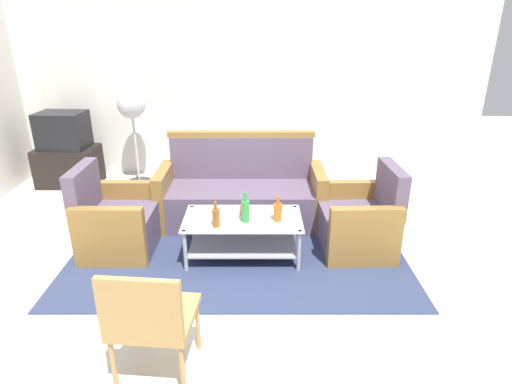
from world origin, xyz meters
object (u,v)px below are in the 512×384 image
Objects in this scene: coffee_table at (243,231)px; television at (63,130)px; armchair_right at (360,222)px; bottle_orange at (278,211)px; pedestal_fan at (132,110)px; bottle_brown at (216,217)px; armchair_left at (117,222)px; couch at (241,195)px; tv_stand at (70,166)px; bottle_green at (246,211)px; cup at (245,210)px; wicker_chair at (150,316)px.

coffee_table is 1.76× the size of television.
armchair_right is 0.87m from bottle_orange.
television reaches higher than armchair_right.
bottle_brown is at bearing -59.61° from pedestal_fan.
bottle_brown is at bearing 72.40° from armchair_left.
pedestal_fan is (0.93, 0.05, 0.25)m from television.
couch is 7.58× the size of bottle_orange.
tv_stand is (-2.76, 2.01, -0.24)m from bottle_orange.
bottle_orange is at bearing 113.35° from couch.
armchair_left is 1.31m from bottle_green.
bottle_orange is 3.43m from television.
cup is (0.01, 0.07, 0.19)m from coffee_table.
bottle_green is at bearing 99.71° from armchair_right.
tv_stand is at bearing 141.30° from coffee_table.
couch reaches higher than tv_stand.
armchair_left is 2.17m from tv_stand.
television reaches higher than coffee_table.
bottle_brown is 3.08m from television.
cup is (1.25, -0.08, 0.17)m from armchair_left.
bottle_brown is 3.08m from tv_stand.
coffee_table is 0.87× the size of pedestal_fan.
armchair_right is at bearing 50.76° from wicker_chair.
pedestal_fan is (-1.83, 2.06, 0.51)m from bottle_orange.
television reaches higher than cup.
bottle_brown is (-1.37, -0.33, 0.21)m from armchair_right.
armchair_left is 8.50× the size of cup.
tv_stand is at bearing 143.98° from bottle_orange.
bottle_green is 0.15m from cup.
couch is at bearing 118.42° from armchair_left.
coffee_table is 1.63m from wicker_chair.
couch is 0.89m from bottle_green.
cup is at bearing 86.52° from armchair_left.
bottle_green is 0.36× the size of tv_stand.
bottle_orange is 1.69m from wicker_chair.
wicker_chair is (1.93, -3.48, 0.23)m from tv_stand.
bottle_green is 0.23× the size of pedestal_fan.
tv_stand is 0.63× the size of pedestal_fan.
armchair_right reaches higher than bottle_brown.
television is (-2.45, 1.89, 0.30)m from cup.
wicker_chair is (-0.47, -2.32, 0.18)m from couch.
wicker_chair reaches higher than bottle_orange.
wicker_chair reaches higher than cup.
wicker_chair is (-0.28, -1.35, -0.01)m from bottle_brown.
cup is at bearing 92.50° from armchair_right.
pedestal_fan is at bearing -39.52° from couch.
wicker_chair is at bearing -101.58° from bottle_brown.
armchair_left is 3.58× the size of bottle_orange.
wicker_chair is at bearing -108.41° from coffee_table.
television is (-2.21, 2.13, 0.26)m from bottle_brown.
wicker_chair is at bearing 78.63° from couch.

